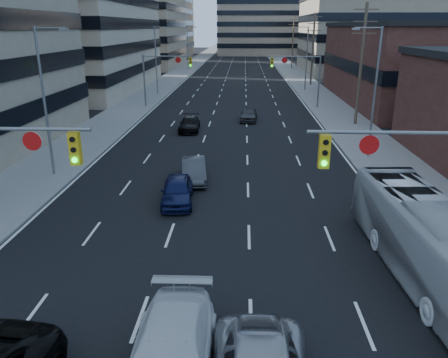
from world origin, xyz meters
The scene contains 25 objects.
road_surface centered at (0.00, 130.00, 0.01)m, with size 18.00×300.00×0.02m, color black.
sidewalk_left centered at (-11.50, 130.00, 0.07)m, with size 5.00×300.00×0.15m, color slate.
sidewalk_right centered at (11.50, 130.00, 0.07)m, with size 5.00×300.00×0.15m, color slate.
office_left_far centered at (-24.00, 100.00, 8.00)m, with size 20.00×30.00×16.00m, color gray.
storefront_right_mid centered at (24.00, 50.00, 4.50)m, with size 20.00×30.00×9.00m, color #472119.
office_right_far centered at (25.00, 88.00, 7.00)m, with size 22.00×28.00×14.00m, color gray.
bg_block_left centered at (-28.00, 140.00, 10.00)m, with size 24.00×24.00×20.00m, color #ADA089.
bg_block_right centered at (32.00, 130.00, 6.00)m, with size 22.00×22.00×12.00m, color gray.
signal_near_right centered at (7.45, 8.00, 4.33)m, with size 6.59×0.33×6.00m.
signal_far_left centered at (-7.68, 45.00, 4.30)m, with size 6.09×0.33×6.00m.
signal_far_right centered at (7.68, 45.00, 4.30)m, with size 6.09×0.33×6.00m.
utility_pole_block centered at (12.20, 36.00, 5.78)m, with size 2.20×0.28×11.00m.
utility_pole_midblock centered at (12.20, 66.00, 5.78)m, with size 2.20×0.28×11.00m.
utility_pole_distant centered at (12.20, 96.00, 5.78)m, with size 2.20×0.28×11.00m.
streetlight_left_near centered at (-10.34, 20.00, 5.05)m, with size 2.03×0.22×9.00m.
streetlight_left_mid centered at (-10.34, 55.00, 5.05)m, with size 2.03×0.22×9.00m.
streetlight_left_far centered at (-10.34, 90.00, 5.05)m, with size 2.03×0.22×9.00m.
streetlight_right_near centered at (10.34, 25.00, 5.05)m, with size 2.03×0.22×9.00m.
streetlight_right_far centered at (10.34, 60.00, 5.05)m, with size 2.03×0.22×9.00m.
white_van centered at (-0.35, 3.41, 0.81)m, with size 2.26×5.55×1.61m, color silver.
transit_bus centered at (8.40, 9.04, 1.49)m, with size 2.51×10.73×2.99m, color #B9B9B9.
sedan_blue centered at (-2.01, 15.88, 0.69)m, with size 1.63×4.05×1.38m, color #0E143A.
sedan_grey_center centered at (-1.53, 19.51, 0.67)m, with size 1.43×4.09×1.35m, color #363739.
sedan_black_far centered at (-3.39, 32.95, 0.63)m, with size 1.77×4.34×1.26m, color black.
sedan_grey_right centered at (2.00, 37.69, 0.68)m, with size 1.61×3.99×1.36m, color #313133.
Camera 1 is at (1.46, -5.75, 8.98)m, focal length 35.00 mm.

